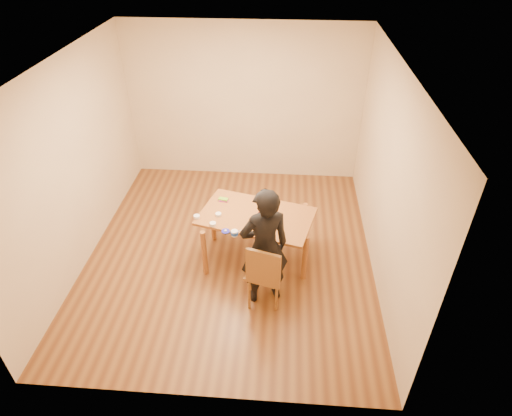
# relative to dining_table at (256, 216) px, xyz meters

# --- Properties ---
(room_shell) EXTENTS (4.00, 4.50, 2.70)m
(room_shell) POSITION_rel_dining_table_xyz_m (-0.38, 0.44, 0.62)
(room_shell) COLOR brown
(room_shell) RESTS_ON ground
(dining_table) EXTENTS (1.64, 1.22, 0.04)m
(dining_table) POSITION_rel_dining_table_xyz_m (0.00, 0.00, 0.00)
(dining_table) COLOR brown
(dining_table) RESTS_ON floor
(dining_chair) EXTENTS (0.48, 0.48, 0.04)m
(dining_chair) POSITION_rel_dining_table_xyz_m (0.15, -0.78, -0.28)
(dining_chair) COLOR brown
(dining_chair) RESTS_ON floor
(cake_plate) EXTENTS (0.28, 0.28, 0.02)m
(cake_plate) POSITION_rel_dining_table_xyz_m (0.16, -0.01, 0.03)
(cake_plate) COLOR red
(cake_plate) RESTS_ON dining_table
(cake) EXTENTS (0.21, 0.21, 0.07)m
(cake) POSITION_rel_dining_table_xyz_m (0.16, -0.01, 0.07)
(cake) COLOR white
(cake) RESTS_ON cake_plate
(frosting_dome) EXTENTS (0.20, 0.20, 0.03)m
(frosting_dome) POSITION_rel_dining_table_xyz_m (0.16, -0.01, 0.12)
(frosting_dome) COLOR white
(frosting_dome) RESTS_ON cake
(frosting_tub) EXTENTS (0.08, 0.08, 0.07)m
(frosting_tub) POSITION_rel_dining_table_xyz_m (-0.24, -0.45, 0.06)
(frosting_tub) COLOR white
(frosting_tub) RESTS_ON dining_table
(frosting_lid) EXTENTS (0.11, 0.11, 0.01)m
(frosting_lid) POSITION_rel_dining_table_xyz_m (-0.36, -0.37, 0.02)
(frosting_lid) COLOR #1F1CB7
(frosting_lid) RESTS_ON dining_table
(frosting_dollop) EXTENTS (0.04, 0.04, 0.02)m
(frosting_dollop) POSITION_rel_dining_table_xyz_m (-0.36, -0.37, 0.04)
(frosting_dollop) COLOR white
(frosting_dollop) RESTS_ON frosting_lid
(ramekin_green) EXTENTS (0.08, 0.08, 0.04)m
(ramekin_green) POSITION_rel_dining_table_xyz_m (-0.54, -0.26, 0.04)
(ramekin_green) COLOR white
(ramekin_green) RESTS_ON dining_table
(ramekin_yellow) EXTENTS (0.08, 0.08, 0.04)m
(ramekin_yellow) POSITION_rel_dining_table_xyz_m (-0.50, -0.05, 0.04)
(ramekin_yellow) COLOR white
(ramekin_yellow) RESTS_ON dining_table
(ramekin_multi) EXTENTS (0.08, 0.08, 0.04)m
(ramekin_multi) POSITION_rel_dining_table_xyz_m (-0.78, -0.12, 0.04)
(ramekin_multi) COLOR white
(ramekin_multi) RESTS_ON dining_table
(candy_box_pink) EXTENTS (0.13, 0.07, 0.02)m
(candy_box_pink) POSITION_rel_dining_table_xyz_m (-0.48, 0.30, 0.03)
(candy_box_pink) COLOR #D5328F
(candy_box_pink) RESTS_ON dining_table
(candy_box_green) EXTENTS (0.14, 0.09, 0.02)m
(candy_box_green) POSITION_rel_dining_table_xyz_m (-0.48, 0.30, 0.05)
(candy_box_green) COLOR green
(candy_box_green) RESTS_ON candy_box_pink
(spatula) EXTENTS (0.13, 0.08, 0.01)m
(spatula) POSITION_rel_dining_table_xyz_m (-0.30, -0.41, 0.02)
(spatula) COLOR black
(spatula) RESTS_ON dining_table
(person) EXTENTS (0.69, 0.56, 1.63)m
(person) POSITION_rel_dining_table_xyz_m (0.15, -0.73, 0.09)
(person) COLOR black
(person) RESTS_ON floor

